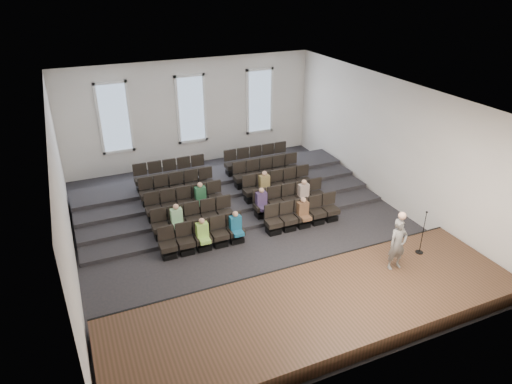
# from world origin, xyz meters

# --- Properties ---
(ground) EXTENTS (14.00, 14.00, 0.00)m
(ground) POSITION_xyz_m (0.00, 0.00, 0.00)
(ground) COLOR black
(ground) RESTS_ON ground
(ceiling) EXTENTS (12.00, 14.00, 0.02)m
(ceiling) POSITION_xyz_m (0.00, 0.00, 5.01)
(ceiling) COLOR white
(ceiling) RESTS_ON ground
(wall_back) EXTENTS (12.00, 0.04, 5.00)m
(wall_back) POSITION_xyz_m (0.00, 7.02, 2.50)
(wall_back) COLOR silver
(wall_back) RESTS_ON ground
(wall_front) EXTENTS (12.00, 0.04, 5.00)m
(wall_front) POSITION_xyz_m (0.00, -7.02, 2.50)
(wall_front) COLOR silver
(wall_front) RESTS_ON ground
(wall_left) EXTENTS (0.04, 14.00, 5.00)m
(wall_left) POSITION_xyz_m (-6.02, 0.00, 2.50)
(wall_left) COLOR silver
(wall_left) RESTS_ON ground
(wall_right) EXTENTS (0.04, 14.00, 5.00)m
(wall_right) POSITION_xyz_m (6.02, 0.00, 2.50)
(wall_right) COLOR silver
(wall_right) RESTS_ON ground
(stage) EXTENTS (11.80, 3.60, 0.50)m
(stage) POSITION_xyz_m (0.00, -5.10, 0.25)
(stage) COLOR #492D1F
(stage) RESTS_ON ground
(stage_lip) EXTENTS (11.80, 0.06, 0.52)m
(stage_lip) POSITION_xyz_m (0.00, -3.33, 0.25)
(stage_lip) COLOR black
(stage_lip) RESTS_ON ground
(risers) EXTENTS (11.80, 4.80, 0.60)m
(risers) POSITION_xyz_m (0.00, 3.17, 0.20)
(risers) COLOR black
(risers) RESTS_ON ground
(seating_rows) EXTENTS (6.80, 4.70, 1.67)m
(seating_rows) POSITION_xyz_m (-0.00, 1.54, 0.68)
(seating_rows) COLOR black
(seating_rows) RESTS_ON ground
(windows) EXTENTS (8.44, 0.10, 3.24)m
(windows) POSITION_xyz_m (0.00, 6.95, 2.70)
(windows) COLOR white
(windows) RESTS_ON wall_back
(audience) EXTENTS (5.45, 2.64, 1.10)m
(audience) POSITION_xyz_m (0.00, 0.32, 0.81)
(audience) COLOR #97D254
(audience) RESTS_ON seating_rows
(speaker) EXTENTS (0.61, 0.42, 1.65)m
(speaker) POSITION_xyz_m (2.88, -4.59, 1.32)
(speaker) COLOR slate
(speaker) RESTS_ON stage
(mic_stand) EXTENTS (0.25, 0.25, 1.50)m
(mic_stand) POSITION_xyz_m (4.13, -4.27, 0.95)
(mic_stand) COLOR black
(mic_stand) RESTS_ON stage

